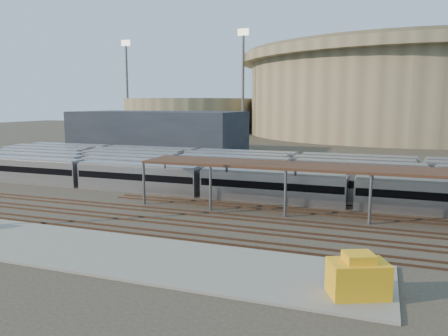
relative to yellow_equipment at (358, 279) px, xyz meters
name	(u,v)px	position (x,y,z in m)	size (l,w,h in m)	color
ground	(201,212)	(-17.56, 16.73, -1.30)	(420.00, 420.00, 0.00)	#383026
apron	(76,248)	(-22.56, 1.73, -1.20)	(50.00, 9.00, 0.20)	gray
subway_trains	(247,172)	(-17.93, 35.23, 0.50)	(127.57, 23.90, 3.60)	#AEAFB3
inspection_shed	(417,173)	(4.44, 20.73, 3.69)	(60.30, 6.00, 5.30)	#56565B
empty_tracks	(182,223)	(-17.56, 11.73, -1.21)	(170.00, 9.62, 0.18)	#4C3323
stadium	(403,92)	(7.44, 156.73, 15.17)	(124.00, 124.00, 32.50)	gray
secondary_arena	(191,115)	(-77.56, 146.73, 5.70)	(56.00, 56.00, 14.00)	gray
service_building	(159,131)	(-52.56, 71.73, 3.70)	(42.00, 20.00, 10.00)	#1E232D
floodlight_0	(243,79)	(-47.56, 126.73, 19.35)	(4.00, 1.00, 38.40)	#56565B
floodlight_1	(127,83)	(-102.56, 136.73, 19.35)	(4.00, 1.00, 38.40)	#56565B
floodlight_3	(318,84)	(-27.56, 176.73, 19.35)	(4.00, 1.00, 38.40)	#56565B
yellow_equipment	(358,279)	(0.00, 0.00, 0.00)	(3.51, 2.19, 2.19)	#F1AB16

